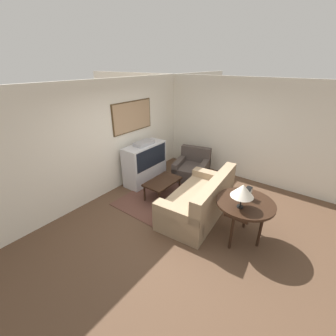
{
  "coord_description": "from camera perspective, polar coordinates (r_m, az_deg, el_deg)",
  "views": [
    {
      "loc": [
        -3.27,
        -2.09,
        3.01
      ],
      "look_at": [
        0.56,
        0.78,
        0.75
      ],
      "focal_mm": 24.0,
      "sensor_mm": 36.0,
      "label": 1
    }
  ],
  "objects": [
    {
      "name": "mantel_clock",
      "position": [
        4.24,
        19.68,
        -5.98
      ],
      "size": [
        0.14,
        0.1,
        0.21
      ],
      "color": "black",
      "rests_on": "console_table"
    },
    {
      "name": "area_rug",
      "position": [
        5.64,
        -1.78,
        -6.93
      ],
      "size": [
        2.08,
        1.44,
        0.01
      ],
      "color": "brown",
      "rests_on": "ground_plane"
    },
    {
      "name": "wall_back",
      "position": [
        5.6,
        -14.6,
        7.28
      ],
      "size": [
        12.0,
        0.1,
        2.7
      ],
      "color": "silver",
      "rests_on": "ground_plane"
    },
    {
      "name": "wall_right",
      "position": [
        6.47,
        17.05,
        9.32
      ],
      "size": [
        0.06,
        12.0,
        2.7
      ],
      "color": "silver",
      "rests_on": "ground_plane"
    },
    {
      "name": "console_table",
      "position": [
        4.21,
        19.03,
        -9.0
      ],
      "size": [
        1.01,
        1.01,
        0.81
      ],
      "color": "black",
      "rests_on": "ground_plane"
    },
    {
      "name": "tv",
      "position": [
        6.08,
        -5.86,
        1.27
      ],
      "size": [
        1.22,
        0.51,
        1.16
      ],
      "color": "silver",
      "rests_on": "ground_plane"
    },
    {
      "name": "couch",
      "position": [
        4.87,
        8.01,
        -8.37
      ],
      "size": [
        2.0,
        1.14,
        0.94
      ],
      "rotation": [
        0.0,
        0.0,
        3.23
      ],
      "color": "#9E8466",
      "rests_on": "ground_plane"
    },
    {
      "name": "armchair",
      "position": [
        6.41,
        6.11,
        -0.21
      ],
      "size": [
        1.1,
        1.05,
        0.82
      ],
      "rotation": [
        0.0,
        0.0,
        -1.33
      ],
      "color": "#473D38",
      "rests_on": "ground_plane"
    },
    {
      "name": "coffee_table",
      "position": [
        5.4,
        -1.41,
        -3.73
      ],
      "size": [
        0.91,
        0.54,
        0.44
      ],
      "color": "black",
      "rests_on": "ground_plane"
    },
    {
      "name": "ground_plane",
      "position": [
        4.91,
        3.5,
        -12.58
      ],
      "size": [
        12.0,
        12.0,
        0.0
      ],
      "primitive_type": "plane",
      "color": "brown"
    },
    {
      "name": "table_lamp",
      "position": [
        3.84,
        18.43,
        -5.48
      ],
      "size": [
        0.38,
        0.38,
        0.43
      ],
      "color": "black",
      "rests_on": "console_table"
    }
  ]
}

